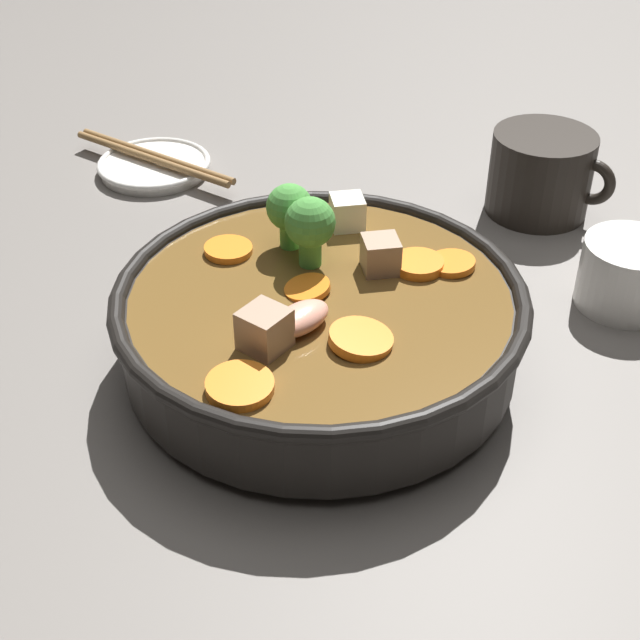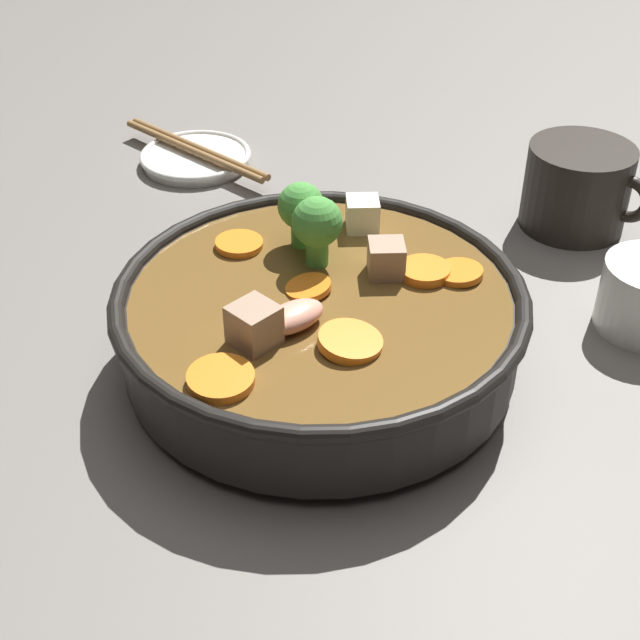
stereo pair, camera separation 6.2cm
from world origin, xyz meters
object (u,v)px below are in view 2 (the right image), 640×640
object	(u,v)px
stirfry_bowl	(320,318)
chopsticks_pair	(195,149)
side_saucer	(196,158)
dark_mug	(578,188)

from	to	relation	value
stirfry_bowl	chopsticks_pair	size ratio (longest dim) A/B	1.44
side_saucer	chopsticks_pair	xyz separation A→B (m)	(0.00, -0.00, 0.01)
stirfry_bowl	dark_mug	xyz separation A→B (m)	(0.05, 0.30, -0.01)
stirfry_bowl	dark_mug	world-z (taller)	stirfry_bowl
side_saucer	stirfry_bowl	bearing A→B (deg)	-30.61
stirfry_bowl	chopsticks_pair	xyz separation A→B (m)	(-0.30, 0.18, -0.03)
stirfry_bowl	side_saucer	bearing A→B (deg)	149.39
stirfry_bowl	chopsticks_pair	world-z (taller)	stirfry_bowl
dark_mug	stirfry_bowl	bearing A→B (deg)	-100.21
dark_mug	chopsticks_pair	size ratio (longest dim) A/B	0.57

